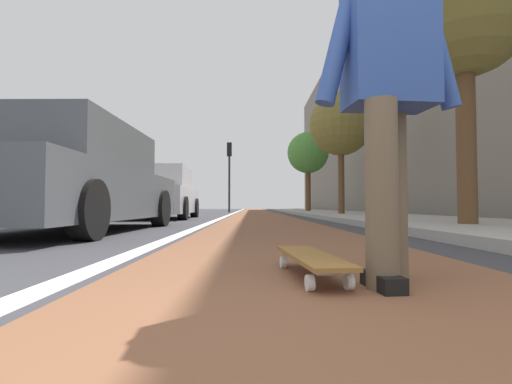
{
  "coord_description": "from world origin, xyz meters",
  "views": [
    {
      "loc": [
        -0.58,
        0.31,
        0.36
      ],
      "look_at": [
        12.04,
        0.15,
        0.83
      ],
      "focal_mm": 26.55,
      "sensor_mm": 36.0,
      "label": 1
    }
  ],
  "objects_px": {
    "skateboard": "(311,259)",
    "traffic_light": "(229,164)",
    "skater_person": "(388,83)",
    "street_tree_near": "(464,13)",
    "street_tree_far": "(308,153)",
    "parked_car_near": "(71,181)",
    "parked_car_mid": "(160,194)",
    "street_tree_mid": "(341,125)"
  },
  "relations": [
    {
      "from": "skateboard",
      "to": "traffic_light",
      "type": "xyz_separation_m",
      "value": [
        20.42,
        1.59,
        2.76
      ]
    },
    {
      "from": "skater_person",
      "to": "street_tree_near",
      "type": "relative_size",
      "value": 0.39
    },
    {
      "from": "skateboard",
      "to": "skater_person",
      "type": "xyz_separation_m",
      "value": [
        -0.15,
        -0.35,
        0.84
      ]
    },
    {
      "from": "street_tree_far",
      "to": "skateboard",
      "type": "bearing_deg",
      "value": 171.41
    },
    {
      "from": "parked_car_near",
      "to": "street_tree_near",
      "type": "distance_m",
      "value": 6.12
    },
    {
      "from": "parked_car_mid",
      "to": "street_tree_far",
      "type": "height_order",
      "value": "street_tree_far"
    },
    {
      "from": "parked_car_near",
      "to": "street_tree_near",
      "type": "bearing_deg",
      "value": -89.79
    },
    {
      "from": "skater_person",
      "to": "traffic_light",
      "type": "height_order",
      "value": "traffic_light"
    },
    {
      "from": "skater_person",
      "to": "parked_car_mid",
      "type": "distance_m",
      "value": 9.79
    },
    {
      "from": "parked_car_mid",
      "to": "skater_person",
      "type": "bearing_deg",
      "value": -160.4
    },
    {
      "from": "street_tree_mid",
      "to": "street_tree_far",
      "type": "xyz_separation_m",
      "value": [
        7.47,
        0.0,
        0.07
      ]
    },
    {
      "from": "skater_person",
      "to": "parked_car_mid",
      "type": "bearing_deg",
      "value": 19.6
    },
    {
      "from": "skater_person",
      "to": "street_tree_far",
      "type": "relative_size",
      "value": 0.37
    },
    {
      "from": "street_tree_near",
      "to": "street_tree_mid",
      "type": "bearing_deg",
      "value": 0.0
    },
    {
      "from": "parked_car_mid",
      "to": "traffic_light",
      "type": "xyz_separation_m",
      "value": [
        11.35,
        -1.35,
        2.16
      ]
    },
    {
      "from": "parked_car_near",
      "to": "street_tree_far",
      "type": "relative_size",
      "value": 1.06
    },
    {
      "from": "parked_car_mid",
      "to": "traffic_light",
      "type": "bearing_deg",
      "value": -6.78
    },
    {
      "from": "parked_car_near",
      "to": "traffic_light",
      "type": "relative_size",
      "value": 1.12
    },
    {
      "from": "skateboard",
      "to": "street_tree_far",
      "type": "relative_size",
      "value": 0.2
    },
    {
      "from": "parked_car_mid",
      "to": "street_tree_near",
      "type": "bearing_deg",
      "value": -134.57
    },
    {
      "from": "parked_car_near",
      "to": "street_tree_mid",
      "type": "xyz_separation_m",
      "value": [
        7.52,
        -5.61,
        2.44
      ]
    },
    {
      "from": "skater_person",
      "to": "parked_car_near",
      "type": "bearing_deg",
      "value": 41.69
    },
    {
      "from": "street_tree_mid",
      "to": "street_tree_far",
      "type": "bearing_deg",
      "value": 0.0
    },
    {
      "from": "traffic_light",
      "to": "street_tree_mid",
      "type": "relative_size",
      "value": 0.97
    },
    {
      "from": "street_tree_near",
      "to": "skater_person",
      "type": "bearing_deg",
      "value": 145.81
    },
    {
      "from": "traffic_light",
      "to": "street_tree_mid",
      "type": "height_order",
      "value": "street_tree_mid"
    },
    {
      "from": "parked_car_mid",
      "to": "street_tree_mid",
      "type": "relative_size",
      "value": 0.99
    },
    {
      "from": "street_tree_far",
      "to": "street_tree_near",
      "type": "bearing_deg",
      "value": 180.0
    },
    {
      "from": "skateboard",
      "to": "street_tree_near",
      "type": "relative_size",
      "value": 0.21
    },
    {
      "from": "traffic_light",
      "to": "street_tree_far",
      "type": "xyz_separation_m",
      "value": [
        -2.01,
        -4.37,
        0.37
      ]
    },
    {
      "from": "skateboard",
      "to": "parked_car_near",
      "type": "height_order",
      "value": "parked_car_near"
    },
    {
      "from": "parked_car_mid",
      "to": "traffic_light",
      "type": "height_order",
      "value": "traffic_light"
    },
    {
      "from": "skateboard",
      "to": "parked_car_mid",
      "type": "xyz_separation_m",
      "value": [
        9.07,
        2.94,
        0.6
      ]
    },
    {
      "from": "parked_car_mid",
      "to": "street_tree_mid",
      "type": "bearing_deg",
      "value": -71.93
    },
    {
      "from": "street_tree_mid",
      "to": "street_tree_far",
      "type": "relative_size",
      "value": 0.97
    },
    {
      "from": "skateboard",
      "to": "street_tree_near",
      "type": "distance_m",
      "value": 5.38
    },
    {
      "from": "traffic_light",
      "to": "street_tree_far",
      "type": "height_order",
      "value": "street_tree_far"
    },
    {
      "from": "street_tree_mid",
      "to": "parked_car_near",
      "type": "bearing_deg",
      "value": 143.29
    },
    {
      "from": "skater_person",
      "to": "street_tree_far",
      "type": "distance_m",
      "value": 18.86
    },
    {
      "from": "skater_person",
      "to": "street_tree_near",
      "type": "distance_m",
      "value": 4.87
    },
    {
      "from": "skater_person",
      "to": "parked_car_mid",
      "type": "relative_size",
      "value": 0.39
    },
    {
      "from": "skater_person",
      "to": "traffic_light",
      "type": "relative_size",
      "value": 0.4
    }
  ]
}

